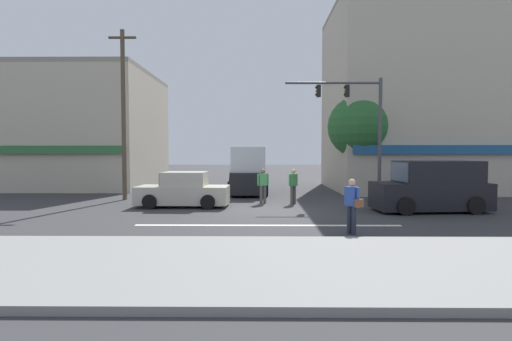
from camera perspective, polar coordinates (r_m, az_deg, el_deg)
name	(u,v)px	position (r m, az deg, el deg)	size (l,w,h in m)	color
ground_plane	(266,210)	(17.05, 1.45, -5.70)	(120.00, 120.00, 0.00)	#333335
lane_marking_stripe	(268,225)	(13.60, 1.68, -7.83)	(9.00, 0.24, 0.01)	silver
sidewalk_curb	(272,265)	(8.71, 2.33, -13.34)	(40.00, 5.00, 0.16)	gray
building_left_block	(76,130)	(31.74, -24.36, 5.27)	(11.09, 10.39, 8.10)	#B7AD99
building_right_corner	(430,99)	(28.92, 23.60, 9.39)	(12.78, 9.31, 11.95)	#B7AD99
street_tree	(359,127)	(23.75, 14.44, 6.06)	(3.54, 3.54, 5.70)	#4C3823
utility_pole_near_left	(124,113)	(21.80, -18.40, 7.86)	(1.40, 0.22, 8.70)	brown
traffic_light_mast	(361,118)	(20.99, 14.74, 7.22)	(4.89, 0.25, 6.20)	#47474C
sedan_parked_curbside	(183,191)	(18.37, -10.34, -2.90)	(4.15, 1.98, 1.58)	#B7B29E
box_truck_crossing_center	(247,173)	(23.73, -1.27, -0.29)	(2.47, 5.70, 2.75)	black
van_crossing_rightbound	(432,187)	(18.13, 23.85, -2.23)	(4.73, 2.31, 2.11)	black
pedestrian_foreground_with_bag	(352,203)	(12.35, 13.59, -4.52)	(0.50, 0.65, 1.67)	#232838
pedestrian_mid_crossing	(293,184)	(19.06, 5.33, -1.95)	(0.45, 0.40, 1.67)	#4C4742
pedestrian_far_side	(263,184)	(19.16, 1.00, -1.91)	(0.55, 0.31, 1.67)	#4C4742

